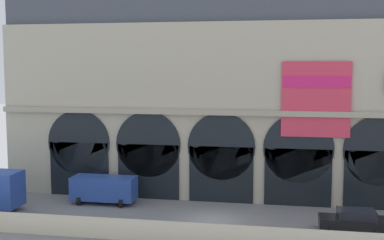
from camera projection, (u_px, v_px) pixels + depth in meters
ground_plane at (213, 220)px, 35.77m from camera, size 200.00×200.00×0.00m
quay_parapet_wall at (202, 234)px, 31.04m from camera, size 90.00×0.70×1.21m
station_building at (226, 94)px, 42.27m from camera, size 38.14×5.65×18.02m
van_midwest at (104, 188)px, 40.11m from camera, size 5.20×2.48×2.20m
car_mideast at (354, 221)px, 33.11m from camera, size 4.40×2.22×1.55m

